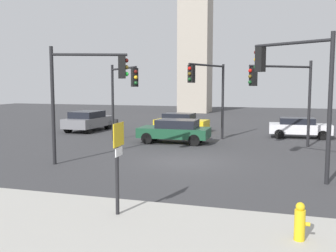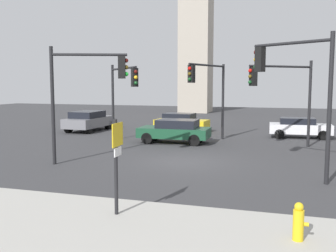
% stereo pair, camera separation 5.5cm
% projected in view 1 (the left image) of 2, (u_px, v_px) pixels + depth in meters
% --- Properties ---
extents(ground_plane, '(86.15, 86.15, 0.00)m').
position_uv_depth(ground_plane, '(185.00, 161.00, 18.21)').
color(ground_plane, '#38383A').
extents(sidewalk_corner, '(31.02, 4.44, 0.15)m').
position_uv_depth(sidewalk_corner, '(95.00, 228.00, 9.60)').
color(sidewalk_corner, '#A8A59E').
rests_on(sidewalk_corner, ground_plane).
extents(direction_sign, '(0.14, 0.69, 2.56)m').
position_uv_depth(direction_sign, '(118.00, 156.00, 10.24)').
color(direction_sign, black).
rests_on(direction_sign, ground_plane).
extents(traffic_light_0, '(3.25, 1.38, 5.26)m').
position_uv_depth(traffic_light_0, '(87.00, 82.00, 17.31)').
color(traffic_light_0, black).
rests_on(traffic_light_0, ground_plane).
extents(traffic_light_1, '(3.10, 3.52, 4.81)m').
position_uv_depth(traffic_light_1, '(123.00, 86.00, 22.84)').
color(traffic_light_1, black).
rests_on(traffic_light_1, ground_plane).
extents(traffic_light_2, '(2.91, 1.86, 5.45)m').
position_uv_depth(traffic_light_2, '(294.00, 78.00, 14.79)').
color(traffic_light_2, black).
rests_on(traffic_light_2, ground_plane).
extents(traffic_light_3, '(3.31, 2.81, 4.92)m').
position_uv_depth(traffic_light_3, '(282.00, 86.00, 21.26)').
color(traffic_light_3, black).
rests_on(traffic_light_3, ground_plane).
extents(traffic_light_4, '(1.49, 4.16, 4.87)m').
position_uv_depth(traffic_light_4, '(208.00, 84.00, 23.55)').
color(traffic_light_4, black).
rests_on(traffic_light_4, ground_plane).
extents(fire_hydrant, '(0.34, 0.24, 0.87)m').
position_uv_depth(fire_hydrant, '(300.00, 222.00, 8.64)').
color(fire_hydrant, gold).
rests_on(fire_hydrant, ground_plane).
extents(car_0, '(2.23, 4.59, 1.53)m').
position_uv_depth(car_0, '(88.00, 120.00, 29.81)').
color(car_0, slate).
rests_on(car_0, ground_plane).
extents(car_2, '(4.32, 2.02, 1.44)m').
position_uv_depth(car_2, '(175.00, 130.00, 23.84)').
color(car_2, '#19472D').
rests_on(car_2, ground_plane).
extents(car_3, '(4.04, 1.80, 1.35)m').
position_uv_depth(car_3, '(299.00, 127.00, 26.01)').
color(car_3, silver).
rests_on(car_3, ground_plane).
extents(car_4, '(4.08, 2.07, 1.40)m').
position_uv_depth(car_4, '(181.00, 122.00, 29.31)').
color(car_4, yellow).
rests_on(car_4, ground_plane).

